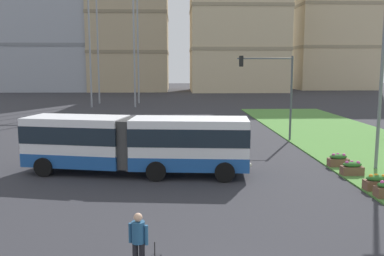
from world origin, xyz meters
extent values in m
cube|color=white|center=(-0.32, 12.04, 1.73)|extent=(6.21, 3.05, 2.55)
cube|color=#1E519E|center=(-0.32, 12.04, 0.80)|extent=(6.23, 3.07, 0.70)
cube|color=#19232D|center=(-0.32, 12.04, 2.15)|extent=(6.25, 3.09, 0.90)
cube|color=white|center=(-6.34, 12.98, 1.73)|extent=(5.61, 3.55, 2.55)
cube|color=#1E519E|center=(-6.34, 12.98, 0.80)|extent=(5.64, 3.57, 0.70)
cube|color=#19232D|center=(-6.34, 12.98, 2.15)|extent=(5.66, 3.60, 0.90)
cylinder|color=#383838|center=(-3.31, 12.32, 1.72)|extent=(2.40, 2.40, 2.45)
cylinder|color=black|center=(1.59, 13.11, 0.50)|extent=(1.02, 0.37, 1.00)
cylinder|color=black|center=(1.35, 10.62, 0.50)|extent=(1.02, 0.37, 1.00)
cylinder|color=black|center=(-1.80, 13.43, 0.50)|extent=(1.02, 0.37, 1.00)
cylinder|color=black|center=(-2.03, 10.94, 0.50)|extent=(1.02, 0.37, 1.00)
cylinder|color=black|center=(-7.34, 14.48, 0.50)|extent=(1.04, 0.49, 1.00)
cylinder|color=black|center=(-7.87, 12.03, 0.50)|extent=(1.04, 0.49, 1.00)
sphere|color=#F9EFC6|center=(2.77, 12.65, 0.80)|extent=(0.24, 0.24, 0.24)
sphere|color=#F9EFC6|center=(2.60, 10.86, 0.80)|extent=(0.24, 0.24, 0.24)
cube|color=maroon|center=(-6.00, 18.49, 0.58)|extent=(4.55, 2.20, 0.80)
cube|color=black|center=(-6.15, 18.48, 1.28)|extent=(2.52, 1.89, 0.60)
cylinder|color=black|center=(-4.59, 19.53, 0.32)|extent=(0.66, 0.28, 0.64)
cylinder|color=black|center=(-4.42, 17.74, 0.32)|extent=(0.66, 0.28, 0.64)
cylinder|color=black|center=(-7.58, 19.25, 0.32)|extent=(0.66, 0.28, 0.64)
cylinder|color=black|center=(-7.41, 17.46, 0.32)|extent=(0.66, 0.28, 0.64)
cylinder|color=#23517A|center=(-2.07, 1.54, 1.20)|extent=(0.36, 0.36, 0.60)
sphere|color=tan|center=(-2.07, 1.54, 1.62)|extent=(0.24, 0.24, 0.24)
cylinder|color=#23517A|center=(-2.29, 1.63, 1.15)|extent=(0.10, 0.10, 0.55)
cylinder|color=#23517A|center=(-1.85, 1.46, 1.15)|extent=(0.10, 0.10, 0.55)
cylinder|color=black|center=(-1.62, 1.34, 0.80)|extent=(0.03, 0.03, 0.40)
sphere|color=#D14C99|center=(7.80, 7.75, 0.72)|extent=(0.20, 0.20, 0.20)
cube|color=brown|center=(8.08, 8.81, 0.30)|extent=(1.10, 0.56, 0.44)
ellipsoid|color=#2D6B28|center=(8.08, 8.81, 0.62)|extent=(0.99, 0.50, 0.28)
sphere|color=orange|center=(7.80, 8.81, 0.72)|extent=(0.20, 0.20, 0.20)
sphere|color=orange|center=(8.08, 8.89, 0.72)|extent=(0.20, 0.20, 0.20)
sphere|color=orange|center=(8.36, 8.75, 0.72)|extent=(0.20, 0.20, 0.20)
cube|color=brown|center=(8.08, 11.49, 0.30)|extent=(1.10, 0.56, 0.44)
ellipsoid|color=#2D6B28|center=(8.08, 11.49, 0.62)|extent=(0.99, 0.50, 0.28)
sphere|color=#D14C99|center=(7.80, 11.49, 0.72)|extent=(0.20, 0.20, 0.20)
sphere|color=#D14C99|center=(8.08, 11.57, 0.72)|extent=(0.20, 0.20, 0.20)
sphere|color=#D14C99|center=(8.36, 11.43, 0.72)|extent=(0.20, 0.20, 0.20)
cube|color=brown|center=(8.08, 13.37, 0.30)|extent=(1.10, 0.56, 0.44)
ellipsoid|color=#2D6B28|center=(8.08, 13.37, 0.62)|extent=(0.99, 0.50, 0.28)
sphere|color=#D14C99|center=(7.80, 13.37, 0.72)|extent=(0.20, 0.20, 0.20)
sphere|color=#D14C99|center=(8.08, 13.45, 0.72)|extent=(0.20, 0.20, 0.20)
sphere|color=#D14C99|center=(8.36, 13.31, 0.72)|extent=(0.20, 0.20, 0.20)
cylinder|color=#474C51|center=(7.68, 22.00, 3.21)|extent=(0.16, 0.16, 6.42)
cylinder|color=#474C51|center=(5.61, 22.00, 6.22)|extent=(4.14, 0.10, 0.10)
cube|color=black|center=(3.84, 22.00, 6.02)|extent=(0.28, 0.28, 0.80)
sphere|color=red|center=(3.84, 22.00, 6.27)|extent=(0.16, 0.16, 0.16)
sphere|color=yellow|center=(3.84, 22.00, 6.01)|extent=(0.16, 0.16, 0.16)
sphere|color=green|center=(3.84, 22.00, 5.75)|extent=(0.16, 0.16, 0.16)
cylinder|color=slate|center=(9.98, 12.82, 4.86)|extent=(0.18, 0.18, 9.72)
cube|color=gray|center=(-30.00, 91.13, 10.16)|extent=(21.10, 18.80, 0.70)
cube|color=gray|center=(-30.00, 91.13, 19.98)|extent=(21.10, 18.80, 0.70)
cube|color=#85765B|center=(-11.48, 90.37, 8.68)|extent=(17.41, 18.27, 0.70)
cube|color=#85765B|center=(-11.48, 90.37, 17.02)|extent=(17.41, 18.27, 0.70)
cube|color=beige|center=(12.81, 85.74, 17.77)|extent=(20.82, 15.32, 35.55)
cube|color=#9C8D6E|center=(12.81, 85.74, 9.24)|extent=(21.02, 15.52, 0.70)
cube|color=#9C8D6E|center=(12.81, 85.74, 18.12)|extent=(21.02, 15.52, 0.70)
cube|color=#9C8D6E|center=(37.65, 94.73, 10.10)|extent=(18.96, 15.35, 0.70)
cube|color=#9C8D6E|center=(37.65, 94.73, 19.85)|extent=(18.96, 15.35, 0.70)
cylinder|color=gray|center=(-6.69, 55.13, 14.77)|extent=(0.24, 0.24, 29.53)
cylinder|color=gray|center=(-12.69, 55.13, 14.77)|extent=(0.24, 0.24, 29.53)
camera|label=1|loc=(-1.03, -9.35, 5.67)|focal=39.28mm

